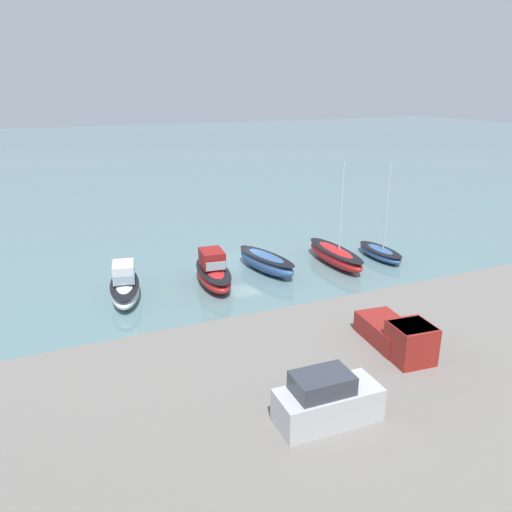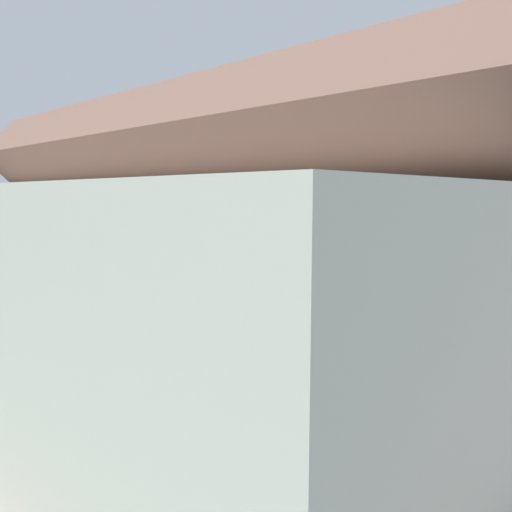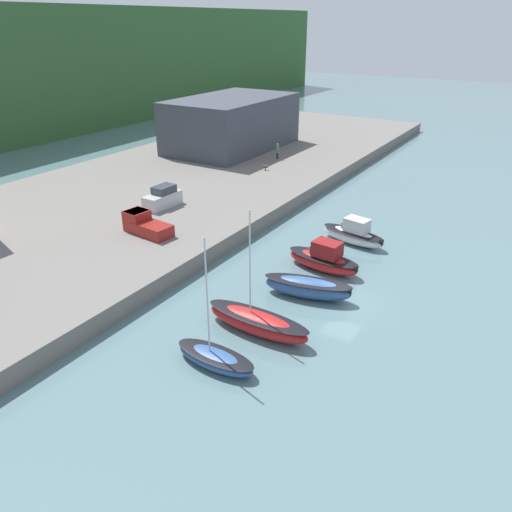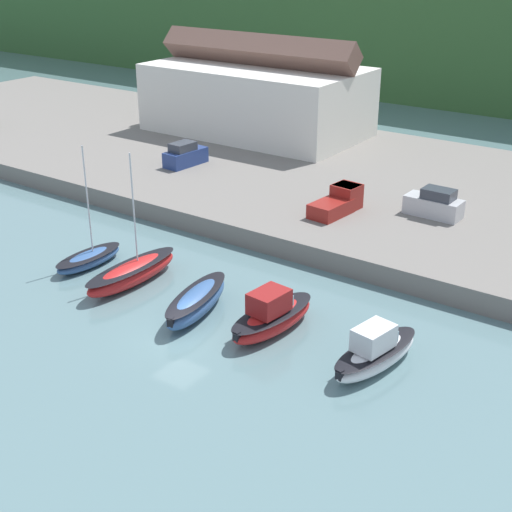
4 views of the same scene
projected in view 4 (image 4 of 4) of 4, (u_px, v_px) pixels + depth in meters
The scene contains 11 objects.
ground_plane at pixel (179, 336), 40.20m from camera, with size 320.00×320.00×0.00m, color slate.
quay_promenade at pixel (393, 191), 60.71m from camera, with size 132.16×31.49×1.51m.
harbor_clubhouse at pixel (257, 97), 74.60m from camera, with size 22.66×12.48×10.23m.
moored_boat_0 at pixel (89, 259), 48.54m from camera, with size 2.00×5.48×8.37m.
moored_boat_1 at pixel (132, 273), 45.93m from camera, with size 2.15×7.70×8.62m.
moored_boat_2 at pixel (197, 302), 42.20m from camera, with size 3.31×6.99×1.54m.
moored_boat_3 at pixel (272, 316), 40.30m from camera, with size 2.91×6.67×2.62m.
moored_boat_4 at pixel (375, 352), 36.86m from camera, with size 3.12×6.59×2.51m.
parked_car_0 at pixel (434, 204), 52.91m from camera, with size 4.25×1.92×2.16m.
parked_car_2 at pixel (185, 155), 64.78m from camera, with size 2.11×4.32×2.16m.
pickup_truck_0 at pixel (339, 201), 53.76m from camera, with size 2.40×4.89×1.90m.
Camera 4 is at (23.59, -25.99, 20.56)m, focal length 50.00 mm.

